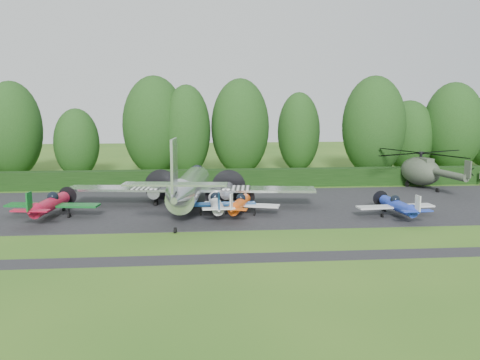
{
  "coord_description": "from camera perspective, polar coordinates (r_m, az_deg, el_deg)",
  "views": [
    {
      "loc": [
        -3.34,
        -38.37,
        10.11
      ],
      "look_at": [
        1.09,
        10.04,
        2.5
      ],
      "focal_mm": 40.0,
      "sensor_mm": 36.0,
      "label": 1
    }
  ],
  "objects": [
    {
      "name": "transport_plane",
      "position": [
        48.18,
        -5.4,
        -0.78
      ],
      "size": [
        22.84,
        17.52,
        7.32
      ],
      "rotation": [
        0.0,
        0.0,
        0.13
      ],
      "color": "silver",
      "rests_on": "ground"
    },
    {
      "name": "apron",
      "position": [
        49.53,
        -1.25,
        -2.88
      ],
      "size": [
        70.0,
        18.0,
        0.01
      ],
      "primitive_type": "cube",
      "color": "black",
      "rests_on": "ground"
    },
    {
      "name": "tree_2",
      "position": [
        70.67,
        14.09,
        5.6
      ],
      "size": [
        8.05,
        8.05,
        12.76
      ],
      "color": "black",
      "rests_on": "ground"
    },
    {
      "name": "hedgerow",
      "position": [
        60.32,
        -1.98,
        -0.76
      ],
      "size": [
        90.0,
        1.6,
        2.0
      ],
      "primitive_type": "cube",
      "color": "black",
      "rests_on": "ground"
    },
    {
      "name": "helicopter",
      "position": [
        62.84,
        18.7,
        1.16
      ],
      "size": [
        12.52,
        14.66,
        4.03
      ],
      "rotation": [
        0.0,
        0.0,
        -0.17
      ],
      "color": "#384333",
      "rests_on": "ground"
    },
    {
      "name": "tree_10",
      "position": [
        69.42,
        0.02,
        5.68
      ],
      "size": [
        7.52,
        7.52,
        12.45
      ],
      "color": "black",
      "rests_on": "ground"
    },
    {
      "name": "light_plane_blue",
      "position": [
        46.74,
        16.48,
        -2.63
      ],
      "size": [
        6.66,
        7.0,
        2.56
      ],
      "rotation": [
        0.0,
        0.0,
        -0.09
      ],
      "color": "#1C33A8",
      "rests_on": "ground"
    },
    {
      "name": "tree_7",
      "position": [
        77.02,
        17.53,
        4.53
      ],
      "size": [
        7.11,
        7.11,
        9.62
      ],
      "color": "black",
      "rests_on": "ground"
    },
    {
      "name": "tree_6",
      "position": [
        70.31,
        -9.11,
        5.75
      ],
      "size": [
        8.23,
        8.23,
        12.81
      ],
      "color": "black",
      "rests_on": "ground"
    },
    {
      "name": "light_plane_white",
      "position": [
        45.61,
        -2.61,
        -2.49
      ],
      "size": [
        6.96,
        7.32,
        2.67
      ],
      "rotation": [
        0.0,
        0.0,
        -0.03
      ],
      "color": "silver",
      "rests_on": "ground"
    },
    {
      "name": "light_plane_orange",
      "position": [
        45.53,
        -0.04,
        -2.56
      ],
      "size": [
        6.64,
        6.99,
        2.55
      ],
      "rotation": [
        0.0,
        0.0,
        0.29
      ],
      "color": "#D74A0C",
      "rests_on": "ground"
    },
    {
      "name": "ground",
      "position": [
        39.82,
        -0.24,
        -5.81
      ],
      "size": [
        160.0,
        160.0,
        0.0
      ],
      "primitive_type": "plane",
      "color": "#2A5818",
      "rests_on": "ground"
    },
    {
      "name": "tree_0",
      "position": [
        72.64,
        -23.15,
        4.96
      ],
      "size": [
        7.34,
        7.34,
        12.06
      ],
      "color": "black",
      "rests_on": "ground"
    },
    {
      "name": "tree_3",
      "position": [
        78.13,
        21.77,
        5.26
      ],
      "size": [
        7.99,
        7.99,
        12.06
      ],
      "color": "black",
      "rests_on": "ground"
    },
    {
      "name": "taxiway_verge",
      "position": [
        34.07,
        0.64,
        -8.36
      ],
      "size": [
        70.0,
        2.0,
        0.0
      ],
      "primitive_type": "cube",
      "color": "black",
      "rests_on": "ground"
    },
    {
      "name": "tree_5",
      "position": [
        68.68,
        -5.7,
        5.26
      ],
      "size": [
        6.04,
        6.04,
        11.64
      ],
      "color": "black",
      "rests_on": "ground"
    },
    {
      "name": "light_plane_red",
      "position": [
        47.22,
        -19.6,
        -2.44
      ],
      "size": [
        7.82,
        8.22,
        3.0
      ],
      "rotation": [
        0.0,
        0.0,
        0.14
      ],
      "color": "#A20F2B",
      "rests_on": "ground"
    },
    {
      "name": "tree_4",
      "position": [
        73.55,
        6.28,
        5.13
      ],
      "size": [
        5.77,
        5.77,
        10.72
      ],
      "color": "black",
      "rests_on": "ground"
    },
    {
      "name": "tree_9",
      "position": [
        69.92,
        -17.03,
        3.76
      ],
      "size": [
        5.6,
        5.6,
        8.69
      ],
      "color": "black",
      "rests_on": "ground"
    }
  ]
}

